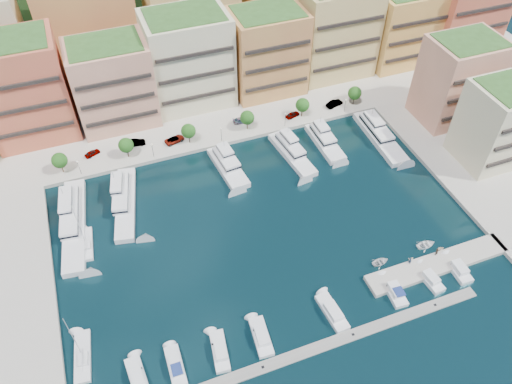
% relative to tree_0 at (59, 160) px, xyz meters
% --- Properties ---
extents(ground, '(400.00, 400.00, 0.00)m').
position_rel_tree_0_xyz_m(ground, '(40.00, -33.50, -4.74)').
color(ground, black).
rests_on(ground, ground).
extents(north_quay, '(220.00, 64.00, 2.00)m').
position_rel_tree_0_xyz_m(north_quay, '(40.00, 28.50, -4.74)').
color(north_quay, '#9E998E').
rests_on(north_quay, ground).
extents(hillside, '(240.00, 40.00, 58.00)m').
position_rel_tree_0_xyz_m(hillside, '(40.00, 76.50, -4.74)').
color(hillside, '#203917').
rests_on(hillside, ground).
extents(south_pontoon, '(72.00, 2.20, 0.35)m').
position_rel_tree_0_xyz_m(south_pontoon, '(37.00, -63.50, -4.74)').
color(south_pontoon, gray).
rests_on(south_pontoon, ground).
extents(finger_pier, '(32.00, 5.00, 2.00)m').
position_rel_tree_0_xyz_m(finger_pier, '(70.00, -55.50, -4.74)').
color(finger_pier, '#9E998E').
rests_on(finger_pier, ground).
extents(apartment_1, '(20.00, 16.50, 26.80)m').
position_rel_tree_0_xyz_m(apartment_1, '(-4.00, 18.49, 9.57)').
color(apartment_1, '#B75F3D').
rests_on(apartment_1, north_quay).
extents(apartment_2, '(20.00, 15.50, 22.80)m').
position_rel_tree_0_xyz_m(apartment_2, '(17.00, 16.49, 7.57)').
color(apartment_2, '#E29E7E').
rests_on(apartment_2, north_quay).
extents(apartment_3, '(22.00, 16.50, 25.80)m').
position_rel_tree_0_xyz_m(apartment_3, '(38.00, 18.49, 9.07)').
color(apartment_3, beige).
rests_on(apartment_3, north_quay).
extents(apartment_4, '(20.00, 15.50, 23.80)m').
position_rel_tree_0_xyz_m(apartment_4, '(60.00, 16.49, 8.07)').
color(apartment_4, tan).
rests_on(apartment_4, north_quay).
extents(apartment_5, '(22.00, 16.50, 26.80)m').
position_rel_tree_0_xyz_m(apartment_5, '(82.00, 18.49, 9.57)').
color(apartment_5, tan).
rests_on(apartment_5, north_quay).
extents(apartment_6, '(20.00, 15.50, 22.80)m').
position_rel_tree_0_xyz_m(apartment_6, '(104.00, 16.49, 7.57)').
color(apartment_6, '#E9B155').
rests_on(apartment_6, north_quay).
extents(apartment_7, '(22.00, 16.50, 24.80)m').
position_rel_tree_0_xyz_m(apartment_7, '(124.00, 14.49, 8.57)').
color(apartment_7, '#B75F3D').
rests_on(apartment_7, north_quay).
extents(apartment_east_a, '(18.00, 14.50, 22.80)m').
position_rel_tree_0_xyz_m(apartment_east_a, '(102.00, -13.51, 7.57)').
color(apartment_east_a, '#E29E7E').
rests_on(apartment_east_a, east_quay).
extents(apartment_east_b, '(18.00, 14.50, 20.80)m').
position_rel_tree_0_xyz_m(apartment_east_b, '(102.00, -31.51, 6.57)').
color(apartment_east_b, beige).
rests_on(apartment_east_b, east_quay).
extents(backblock_1, '(26.00, 18.00, 30.00)m').
position_rel_tree_0_xyz_m(backblock_1, '(15.00, 40.50, 11.26)').
color(backblock_1, tan).
rests_on(backblock_1, north_quay).
extents(backblock_2, '(26.00, 18.00, 30.00)m').
position_rel_tree_0_xyz_m(backblock_2, '(45.00, 40.50, 11.26)').
color(backblock_2, tan).
rests_on(backblock_2, north_quay).
extents(tree_0, '(3.80, 3.80, 5.65)m').
position_rel_tree_0_xyz_m(tree_0, '(0.00, 0.00, 0.00)').
color(tree_0, '#473323').
rests_on(tree_0, north_quay).
extents(tree_1, '(3.80, 3.80, 5.65)m').
position_rel_tree_0_xyz_m(tree_1, '(16.00, 0.00, 0.00)').
color(tree_1, '#473323').
rests_on(tree_1, north_quay).
extents(tree_2, '(3.80, 3.80, 5.65)m').
position_rel_tree_0_xyz_m(tree_2, '(32.00, 0.00, 0.00)').
color(tree_2, '#473323').
rests_on(tree_2, north_quay).
extents(tree_3, '(3.80, 3.80, 5.65)m').
position_rel_tree_0_xyz_m(tree_3, '(48.00, 0.00, 0.00)').
color(tree_3, '#473323').
rests_on(tree_3, north_quay).
extents(tree_4, '(3.80, 3.80, 5.65)m').
position_rel_tree_0_xyz_m(tree_4, '(64.00, 0.00, 0.00)').
color(tree_4, '#473323').
rests_on(tree_4, north_quay).
extents(tree_5, '(3.80, 3.80, 5.65)m').
position_rel_tree_0_xyz_m(tree_5, '(80.00, 0.00, 0.00)').
color(tree_5, '#473323').
rests_on(tree_5, north_quay).
extents(lamppost_0, '(0.30, 0.30, 4.20)m').
position_rel_tree_0_xyz_m(lamppost_0, '(4.00, -2.30, -0.92)').
color(lamppost_0, black).
rests_on(lamppost_0, north_quay).
extents(lamppost_1, '(0.30, 0.30, 4.20)m').
position_rel_tree_0_xyz_m(lamppost_1, '(22.00, -2.30, -0.92)').
color(lamppost_1, black).
rests_on(lamppost_1, north_quay).
extents(lamppost_2, '(0.30, 0.30, 4.20)m').
position_rel_tree_0_xyz_m(lamppost_2, '(40.00, -2.30, -0.92)').
color(lamppost_2, black).
rests_on(lamppost_2, north_quay).
extents(lamppost_3, '(0.30, 0.30, 4.20)m').
position_rel_tree_0_xyz_m(lamppost_3, '(58.00, -2.30, -0.92)').
color(lamppost_3, black).
rests_on(lamppost_3, north_quay).
extents(lamppost_4, '(0.30, 0.30, 4.20)m').
position_rel_tree_0_xyz_m(lamppost_4, '(76.00, -2.30, -0.92)').
color(lamppost_4, black).
rests_on(lamppost_4, north_quay).
extents(yacht_0, '(7.84, 27.88, 7.30)m').
position_rel_tree_0_xyz_m(yacht_0, '(0.50, -17.11, -3.53)').
color(yacht_0, silver).
rests_on(yacht_0, ground).
extents(yacht_1, '(8.63, 23.11, 7.30)m').
position_rel_tree_0_xyz_m(yacht_1, '(12.35, -14.97, -3.65)').
color(yacht_1, silver).
rests_on(yacht_1, ground).
extents(yacht_3, '(6.37, 16.39, 7.30)m').
position_rel_tree_0_xyz_m(yacht_3, '(38.42, -11.83, -3.53)').
color(yacht_3, silver).
rests_on(yacht_3, ground).
extents(yacht_4, '(6.42, 18.60, 7.30)m').
position_rel_tree_0_xyz_m(yacht_4, '(55.27, -12.89, -3.65)').
color(yacht_4, silver).
rests_on(yacht_4, ground).
extents(yacht_5, '(4.59, 15.69, 7.30)m').
position_rel_tree_0_xyz_m(yacht_5, '(65.20, -11.68, -3.53)').
color(yacht_5, silver).
rests_on(yacht_5, ground).
extents(yacht_6, '(5.80, 22.19, 7.30)m').
position_rel_tree_0_xyz_m(yacht_6, '(79.80, -14.59, -3.53)').
color(yacht_6, silver).
rests_on(yacht_6, ground).
extents(cruiser_0, '(3.47, 8.75, 2.55)m').
position_rel_tree_0_xyz_m(cruiser_0, '(6.91, -58.09, -4.20)').
color(cruiser_0, silver).
rests_on(cruiser_0, ground).
extents(cruiser_1, '(2.76, 7.85, 2.66)m').
position_rel_tree_0_xyz_m(cruiser_1, '(13.57, -58.10, -4.17)').
color(cruiser_1, silver).
rests_on(cruiser_1, ground).
extents(cruiser_2, '(3.66, 8.35, 2.55)m').
position_rel_tree_0_xyz_m(cruiser_2, '(21.75, -58.09, -4.20)').
color(cruiser_2, silver).
rests_on(cruiser_2, ground).
extents(cruiser_3, '(3.52, 8.25, 2.55)m').
position_rel_tree_0_xyz_m(cruiser_3, '(29.78, -58.09, -4.20)').
color(cruiser_3, silver).
rests_on(cruiser_3, ground).
extents(cruiser_5, '(3.47, 8.87, 2.55)m').
position_rel_tree_0_xyz_m(cruiser_5, '(44.39, -58.10, -4.20)').
color(cruiser_5, silver).
rests_on(cruiser_5, ground).
extents(cruiser_7, '(3.26, 7.60, 2.66)m').
position_rel_tree_0_xyz_m(cruiser_7, '(57.98, -58.10, -4.17)').
color(cruiser_7, silver).
rests_on(cruiser_7, ground).
extents(cruiser_8, '(3.23, 7.29, 2.55)m').
position_rel_tree_0_xyz_m(cruiser_8, '(66.30, -58.08, -4.20)').
color(cruiser_8, silver).
rests_on(cruiser_8, ground).
extents(cruiser_9, '(3.02, 7.33, 2.55)m').
position_rel_tree_0_xyz_m(cruiser_9, '(73.15, -58.08, -4.20)').
color(cruiser_9, silver).
rests_on(cruiser_9, ground).
extents(sailboat_0, '(4.00, 10.46, 13.20)m').
position_rel_tree_0_xyz_m(sailboat_0, '(-1.65, -50.36, -4.44)').
color(sailboat_0, silver).
rests_on(sailboat_0, ground).
extents(sailboat_2, '(3.58, 9.25, 13.20)m').
position_rel_tree_0_xyz_m(sailboat_2, '(2.23, -24.53, -4.43)').
color(sailboat_2, silver).
rests_on(sailboat_2, ground).
extents(tender_1, '(1.94, 1.82, 0.81)m').
position_rel_tree_0_xyz_m(tender_1, '(65.59, -52.50, -4.34)').
color(tender_1, beige).
rests_on(tender_1, ground).
extents(tender_3, '(1.78, 1.55, 0.92)m').
position_rel_tree_0_xyz_m(tender_3, '(73.05, -52.33, -4.28)').
color(tender_3, beige).
rests_on(tender_3, ground).
extents(tender_0, '(3.91, 2.91, 0.78)m').
position_rel_tree_0_xyz_m(tender_0, '(59.28, -50.82, -4.35)').
color(tender_0, silver).
rests_on(tender_0, ground).
extents(tender_2, '(4.33, 3.10, 0.89)m').
position_rel_tree_0_xyz_m(tender_2, '(70.78, -50.29, -4.30)').
color(tender_2, white).
rests_on(tender_2, ground).
extents(car_0, '(4.27, 3.06, 1.35)m').
position_rel_tree_0_xyz_m(car_0, '(7.55, 3.79, -3.07)').
color(car_0, gray).
rests_on(car_0, north_quay).
extents(car_1, '(5.08, 2.14, 1.63)m').
position_rel_tree_0_xyz_m(car_1, '(18.62, 3.78, -2.93)').
color(car_1, gray).
rests_on(car_1, north_quay).
extents(car_2, '(5.68, 3.70, 1.45)m').
position_rel_tree_0_xyz_m(car_2, '(28.39, 1.59, -3.02)').
color(car_2, gray).
rests_on(car_2, north_quay).
extents(car_3, '(5.02, 2.44, 1.41)m').
position_rel_tree_0_xyz_m(car_3, '(47.53, 3.23, -3.04)').
color(car_3, gray).
rests_on(car_3, north_quay).
extents(car_4, '(4.50, 2.86, 1.43)m').
position_rel_tree_0_xyz_m(car_4, '(61.50, 0.63, -3.03)').
color(car_4, gray).
rests_on(car_4, north_quay).
extents(car_5, '(5.37, 3.01, 1.68)m').
position_rel_tree_0_xyz_m(car_5, '(74.60, 1.12, -2.90)').
color(car_5, gray).
rests_on(car_5, north_quay).
extents(person_0, '(0.65, 0.80, 1.90)m').
position_rel_tree_0_xyz_m(person_0, '(64.29, -53.53, -2.79)').
color(person_0, '#233247').
rests_on(person_0, finger_pier).
extents(person_1, '(0.99, 0.82, 1.86)m').
position_rel_tree_0_xyz_m(person_1, '(70.73, -53.50, -2.81)').
color(person_1, '#48392B').
rests_on(person_1, finger_pier).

